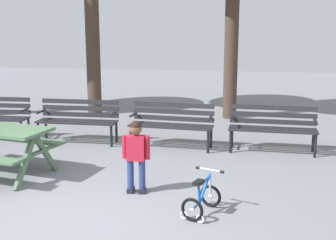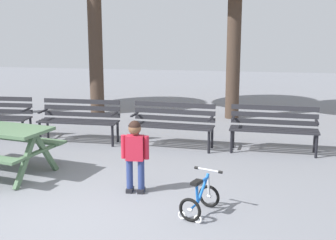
{
  "view_description": "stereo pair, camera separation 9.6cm",
  "coord_description": "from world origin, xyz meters",
  "px_view_note": "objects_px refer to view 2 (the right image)",
  "views": [
    {
      "loc": [
        2.06,
        -4.87,
        2.36
      ],
      "look_at": [
        0.86,
        2.12,
        0.85
      ],
      "focal_mm": 48.84,
      "sensor_mm": 36.0,
      "label": 1
    },
    {
      "loc": [
        2.16,
        -4.85,
        2.36
      ],
      "look_at": [
        0.86,
        2.12,
        0.85
      ],
      "focal_mm": 48.84,
      "sensor_mm": 36.0,
      "label": 2
    }
  ],
  "objects_px": {
    "child_standing": "(135,151)",
    "park_bench_far_right": "(274,125)",
    "park_bench_right": "(173,121)",
    "kids_bicycle": "(200,199)",
    "park_bench_left": "(80,117)"
  },
  "relations": [
    {
      "from": "child_standing",
      "to": "park_bench_far_right",
      "type": "bearing_deg",
      "value": 51.35
    },
    {
      "from": "kids_bicycle",
      "to": "child_standing",
      "type": "bearing_deg",
      "value": 148.93
    },
    {
      "from": "kids_bicycle",
      "to": "park_bench_far_right",
      "type": "bearing_deg",
      "value": 71.89
    },
    {
      "from": "park_bench_left",
      "to": "park_bench_right",
      "type": "height_order",
      "value": "same"
    },
    {
      "from": "park_bench_left",
      "to": "child_standing",
      "type": "relative_size",
      "value": 1.54
    },
    {
      "from": "park_bench_right",
      "to": "park_bench_far_right",
      "type": "xyz_separation_m",
      "value": [
        1.9,
        0.02,
        0.0
      ]
    },
    {
      "from": "park_bench_left",
      "to": "park_bench_right",
      "type": "xyz_separation_m",
      "value": [
        1.91,
        -0.06,
        0.0
      ]
    },
    {
      "from": "park_bench_far_right",
      "to": "kids_bicycle",
      "type": "bearing_deg",
      "value": -108.11
    },
    {
      "from": "park_bench_far_right",
      "to": "park_bench_right",
      "type": "bearing_deg",
      "value": -179.39
    },
    {
      "from": "park_bench_right",
      "to": "park_bench_far_right",
      "type": "height_order",
      "value": "same"
    },
    {
      "from": "park_bench_right",
      "to": "park_bench_far_right",
      "type": "bearing_deg",
      "value": 0.61
    },
    {
      "from": "park_bench_far_right",
      "to": "kids_bicycle",
      "type": "xyz_separation_m",
      "value": [
        -1.01,
        -3.09,
        -0.31
      ]
    },
    {
      "from": "park_bench_left",
      "to": "park_bench_far_right",
      "type": "distance_m",
      "value": 3.8
    },
    {
      "from": "kids_bicycle",
      "to": "park_bench_right",
      "type": "bearing_deg",
      "value": 106.08
    },
    {
      "from": "park_bench_left",
      "to": "park_bench_far_right",
      "type": "relative_size",
      "value": 0.99
    }
  ]
}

